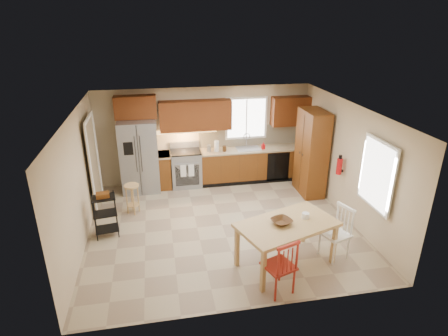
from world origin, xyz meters
The scene contains 33 objects.
floor centered at (0.00, 0.00, 0.00)m, with size 5.50×5.50×0.00m, color tan.
ceiling centered at (0.00, 0.00, 2.50)m, with size 5.50×5.00×0.02m, color silver.
wall_back centered at (0.00, 2.50, 1.25)m, with size 5.50×0.02×2.50m, color #CCB793.
wall_front centered at (0.00, -2.50, 1.25)m, with size 5.50×0.02×2.50m, color #CCB793.
wall_left centered at (-2.75, 0.00, 1.25)m, with size 0.02×5.00×2.50m, color #CCB793.
wall_right centered at (2.75, 0.00, 1.25)m, with size 0.02×5.00×2.50m, color #CCB793.
refrigerator centered at (-1.70, 2.12, 0.91)m, with size 0.92×0.75×1.82m, color gray.
range_stove centered at (-0.55, 2.19, 0.46)m, with size 0.76×0.63×0.92m, color gray.
base_cabinet_narrow centered at (-1.10, 2.20, 0.45)m, with size 0.30×0.60×0.90m, color brown.
base_cabinet_run centered at (1.29, 2.20, 0.45)m, with size 2.92×0.60×0.90m, color brown.
dishwasher centered at (1.85, 1.91, 0.45)m, with size 0.60×0.02×0.78m, color black.
backsplash centered at (1.29, 2.48, 1.18)m, with size 2.92×0.03×0.55m, color beige.
upper_over_fridge centered at (-1.70, 2.33, 2.10)m, with size 1.00×0.35×0.55m, color #642E10.
upper_left_block centered at (-0.25, 2.33, 1.83)m, with size 1.80×0.35×0.75m, color #642E10.
upper_right_block centered at (2.25, 2.33, 1.83)m, with size 1.00×0.35×0.75m, color #642E10.
window_back centered at (1.10, 2.48, 1.65)m, with size 1.12×0.04×1.12m, color white.
sink centered at (1.10, 2.20, 0.86)m, with size 0.62×0.46×0.16m, color gray.
undercab_glow centered at (-0.55, 2.30, 1.43)m, with size 1.60×0.30×0.01m, color #FFBF66.
soap_bottle centered at (1.48, 2.10, 1.00)m, with size 0.09×0.09×0.19m, color #B10C0E.
paper_towel centered at (0.25, 2.15, 1.04)m, with size 0.12×0.12×0.28m, color white.
canister_steel centered at (0.05, 2.15, 0.99)m, with size 0.11×0.11×0.18m, color gray.
canister_wood centered at (0.45, 2.12, 0.97)m, with size 0.10×0.10×0.14m, color #502D15.
pantry centered at (2.43, 1.20, 1.05)m, with size 0.50×0.95×2.10m, color brown.
fire_extinguisher centered at (2.63, 0.15, 1.10)m, with size 0.12×0.12×0.36m, color #B10C0E.
window_right centered at (2.68, -1.15, 1.45)m, with size 0.04×1.02×1.32m, color white.
doorway centered at (-2.67, 1.30, 1.05)m, with size 0.04×0.95×2.10m, color #8C7A59.
dining_table centered at (0.87, -1.52, 0.41)m, with size 1.69×0.95×0.83m, color tan, non-canonical shape.
chair_red centered at (0.52, -2.17, 0.50)m, with size 0.47×0.47×0.99m, color #A02518, non-canonical shape.
chair_white centered at (1.82, -1.47, 0.50)m, with size 0.47×0.47×0.99m, color white, non-canonical shape.
table_bowl centered at (0.76, -1.52, 0.84)m, with size 0.34×0.34×0.08m, color #502D15.
table_jar centered at (1.24, -1.41, 0.87)m, with size 0.13×0.13×0.16m, color white.
bar_stool centered at (-1.87, 0.92, 0.34)m, with size 0.33×0.33×0.68m, color tan, non-canonical shape.
utility_cart centered at (-2.36, 0.05, 0.45)m, with size 0.45×0.35×0.90m, color black, non-canonical shape.
Camera 1 is at (-1.24, -6.81, 4.16)m, focal length 30.00 mm.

